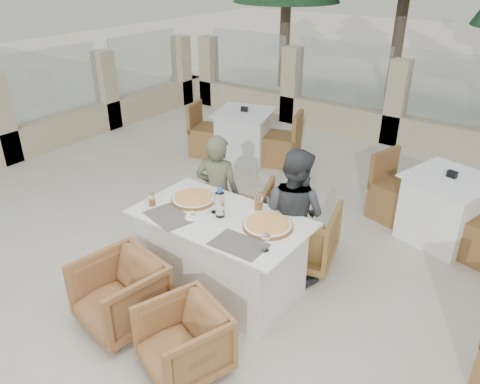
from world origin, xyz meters
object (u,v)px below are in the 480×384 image
Objects in this scene: wine_glass_centre at (214,203)px; olive_dish at (193,216)px; beer_glass_right at (259,201)px; armchair_near_right at (183,341)px; armchair_far_right at (301,233)px; pizza_right at (268,225)px; water_bottle at (220,203)px; bg_table_b at (444,209)px; beer_glass_left at (152,199)px; diner_left at (218,194)px; armchair_near_left at (120,294)px; diner_right at (293,215)px; pizza_left at (194,198)px; armchair_far_left at (237,209)px; wine_glass_corner at (265,241)px; bg_table_a at (244,135)px; dining_table at (221,252)px.

olive_dish is (-0.09, -0.19, -0.07)m from wine_glass_centre.
beer_glass_right reaches higher than armchair_near_right.
olive_dish is 1.24m from armchair_far_right.
armchair_far_right is at bearing 93.59° from pizza_right.
bg_table_b is (1.48, 2.10, -0.53)m from water_bottle.
wine_glass_centre is at bearing 23.15° from beer_glass_left.
diner_left reaches higher than water_bottle.
beer_glass_right is at bearing 74.69° from armchair_near_left.
diner_right is (0.87, 0.05, 0.02)m from diner_left.
pizza_left reaches higher than armchair_far_left.
beer_glass_right is (0.29, 0.29, -0.01)m from wine_glass_centre.
wine_glass_corner is 0.27× the size of armchair_near_left.
armchair_far_left is 2.27m from bg_table_a.
wine_glass_centre is 1.47× the size of beer_glass_left.
water_bottle is 0.17× the size of bg_table_b.
diner_right is at bearing 103.58° from wine_glass_corner.
wine_glass_centre is at bearing 160.97° from wine_glass_corner.
water_bottle is 0.10m from wine_glass_centre.
diner_left is at bearing 73.42° from beer_glass_left.
beer_glass_left is (-0.26, -0.30, 0.03)m from pizza_left.
pizza_left is 0.58× the size of armchair_far_left.
wine_glass_corner is at bearing 93.40° from armchair_near_right.
wine_glass_centre is 2.64m from bg_table_b.
pizza_right reaches higher than bg_table_a.
bg_table_a reaches higher than armchair_near_left.
wine_glass_corner is 3.75m from bg_table_a.
pizza_left is 0.64m from beer_glass_right.
armchair_far_right is at bearing 67.70° from beer_glass_right.
water_bottle reaches higher than pizza_right.
armchair_near_left is at bearing -105.75° from bg_table_b.
diner_right is at bearing 45.32° from wine_glass_centre.
armchair_far_left is at bearing -14.50° from diner_right.
armchair_near_left is at bearing 74.33° from diner_left.
water_bottle is 0.46× the size of armchair_near_right.
dining_table is 0.58m from pizza_left.
pizza_left is at bearing 100.71° from armchair_near_left.
diner_left reaches higher than beer_glass_left.
diner_right reaches higher than armchair_far_left.
diner_left is at bearing 163.55° from beer_glass_right.
wine_glass_corner is 0.69m from beer_glass_right.
wine_glass_corner is at bearing -0.34° from beer_glass_left.
pizza_right reaches higher than armchair_near_left.
wine_glass_centre is 3.15m from bg_table_a.
wine_glass_corner is at bearing -19.03° from wine_glass_centre.
armchair_near_right is at bearing 91.01° from diner_right.
wine_glass_corner is (0.62, -0.21, 0.48)m from dining_table.
water_bottle is 2.62m from bg_table_b.
beer_glass_left is 0.17× the size of armchair_far_left.
wine_glass_centre is at bearing 64.10° from olive_dish.
water_bottle reaches higher than wine_glass_centre.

